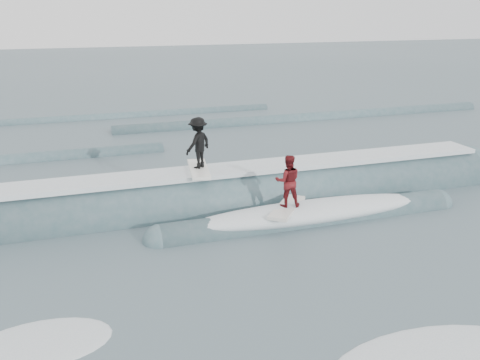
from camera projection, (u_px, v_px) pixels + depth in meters
name	position (u px, v px, depth m)	size (l,w,h in m)	color
ground	(324.00, 306.00, 11.34)	(160.00, 160.00, 0.00)	#374850
breaking_wave	(240.00, 204.00, 17.07)	(20.51, 3.92, 2.28)	#39595F
surfer_black	(198.00, 146.00, 16.34)	(1.17, 2.06, 1.68)	white
surfer_red	(288.00, 185.00, 15.23)	(1.71, 1.88, 1.62)	white
whitewater	(418.00, 347.00, 9.99)	(16.49, 6.95, 0.10)	white
far_swells	(141.00, 133.00, 26.89)	(42.19, 8.65, 0.80)	#39595F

